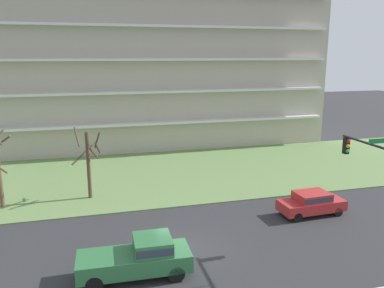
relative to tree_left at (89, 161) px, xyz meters
name	(u,v)px	position (x,y,z in m)	size (l,w,h in m)	color
ground	(178,250)	(4.55, -9.44, -2.92)	(160.00, 160.00, 0.00)	#2D2D30
grass_lawn_strip	(143,175)	(4.55, 4.56, -2.88)	(80.00, 16.00, 0.08)	#66844C
apartment_building	(124,59)	(4.55, 19.04, 7.09)	(46.05, 13.91, 20.02)	#B2A899
tree_left	(89,161)	(0.00, 0.00, 0.00)	(2.21, 2.17, 5.39)	#4C3828
sedan_red_near_left	(312,202)	(14.29, -6.94, -2.05)	(4.48, 2.00, 1.57)	#B22828
pickup_green_center_left	(139,257)	(2.17, -11.44, -1.90)	(5.46, 2.18, 1.95)	#2D6B3D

